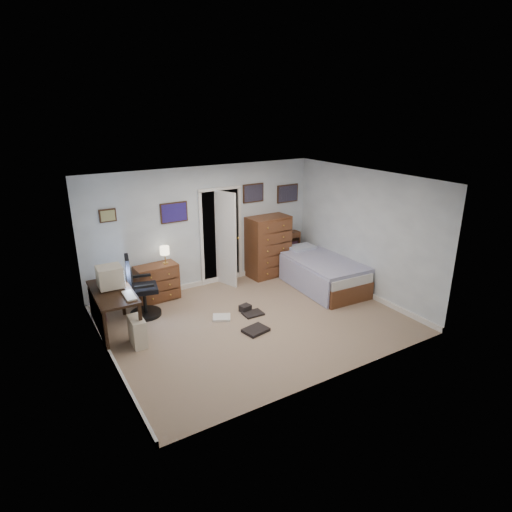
{
  "coord_description": "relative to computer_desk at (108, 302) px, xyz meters",
  "views": [
    {
      "loc": [
        -3.5,
        -5.8,
        3.61
      ],
      "look_at": [
        0.2,
        0.3,
        1.1
      ],
      "focal_mm": 30.0,
      "sensor_mm": 36.0,
      "label": 1
    }
  ],
  "objects": [
    {
      "name": "wall_posters",
      "position": [
        2.86,
        1.12,
        1.16
      ],
      "size": [
        4.38,
        0.04,
        0.6
      ],
      "color": "#331E11",
      "rests_on": "floor"
    },
    {
      "name": "computer_desk",
      "position": [
        0.0,
        0.0,
        0.0
      ],
      "size": [
        0.66,
        1.35,
        0.77
      ],
      "rotation": [
        0.0,
        0.0,
        -0.03
      ],
      "color": "black",
      "rests_on": "floor"
    },
    {
      "name": "bed",
      "position": [
        4.28,
        -0.24,
        -0.27
      ],
      "size": [
        1.2,
        2.1,
        0.67
      ],
      "rotation": [
        0.0,
        0.0,
        -0.05
      ],
      "color": "brown",
      "rests_on": "floor"
    },
    {
      "name": "floor_clutter",
      "position": [
        2.15,
        -0.76,
        -0.56
      ],
      "size": [
        0.95,
        1.1,
        0.13
      ],
      "rotation": [
        0.0,
        0.0,
        0.18
      ],
      "color": "black",
      "rests_on": "floor"
    },
    {
      "name": "floor",
      "position": [
        2.29,
        -0.86,
        -0.6
      ],
      "size": [
        5.0,
        4.0,
        0.02
      ],
      "primitive_type": "cube",
      "color": "tan",
      "rests_on": "ground"
    },
    {
      "name": "headboard_bookcase",
      "position": [
        4.12,
        1.0,
        -0.13
      ],
      "size": [
        0.97,
        0.31,
        0.86
      ],
      "rotation": [
        0.0,
        0.0,
        0.07
      ],
      "color": "brown",
      "rests_on": "floor"
    },
    {
      "name": "keyboard",
      "position": [
        0.27,
        -0.35,
        0.19
      ],
      "size": [
        0.17,
        0.41,
        0.02
      ],
      "primitive_type": "cube",
      "rotation": [
        0.0,
        0.0,
        -0.03
      ],
      "color": "beige",
      "rests_on": "computer_desk"
    },
    {
      "name": "low_dresser",
      "position": [
        1.13,
        0.92,
        -0.23
      ],
      "size": [
        0.83,
        0.45,
        0.71
      ],
      "primitive_type": "cube",
      "rotation": [
        0.0,
        0.0,
        0.06
      ],
      "color": "brown",
      "rests_on": "floor"
    },
    {
      "name": "table_lamp",
      "position": [
        1.33,
        0.92,
        0.38
      ],
      "size": [
        0.19,
        0.19,
        0.35
      ],
      "rotation": [
        0.0,
        0.0,
        0.06
      ],
      "color": "gold",
      "rests_on": "low_dresser"
    },
    {
      "name": "tall_dresser",
      "position": [
        3.69,
        0.89,
        0.08
      ],
      "size": [
        0.95,
        0.59,
        1.35
      ],
      "primitive_type": "cube",
      "rotation": [
        0.0,
        0.0,
        0.06
      ],
      "color": "brown",
      "rests_on": "floor"
    },
    {
      "name": "office_chair",
      "position": [
        0.64,
        0.39,
        -0.14
      ],
      "size": [
        0.66,
        0.66,
        1.16
      ],
      "rotation": [
        0.0,
        0.0,
        -0.21
      ],
      "color": "black",
      "rests_on": "floor"
    },
    {
      "name": "doorway",
      "position": [
        2.64,
        1.41,
        0.41
      ],
      "size": [
        0.96,
        1.12,
        2.05
      ],
      "color": "black",
      "rests_on": "floor"
    },
    {
      "name": "crt_monitor",
      "position": [
        0.11,
        0.15,
        0.37
      ],
      "size": [
        0.41,
        0.38,
        0.37
      ],
      "rotation": [
        0.0,
        0.0,
        -0.03
      ],
      "color": "beige",
      "rests_on": "computer_desk"
    },
    {
      "name": "media_stack",
      "position": [
        -0.03,
        0.58,
        -0.23
      ],
      "size": [
        0.15,
        0.15,
        0.72
      ],
      "primitive_type": "cube",
      "rotation": [
        0.0,
        0.0,
        -0.06
      ],
      "color": "maroon",
      "rests_on": "floor"
    },
    {
      "name": "pc_tower",
      "position": [
        0.29,
        -0.55,
        -0.36
      ],
      "size": [
        0.22,
        0.44,
        0.46
      ],
      "rotation": [
        0.0,
        0.0,
        -0.03
      ],
      "color": "beige",
      "rests_on": "floor"
    }
  ]
}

